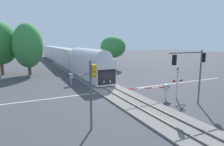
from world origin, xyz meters
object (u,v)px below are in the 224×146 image
object	(u,v)px
traffic_signal_near_right	(193,64)
oak_behind_train	(28,46)
crossing_gate_near	(162,88)
crossing_gate_far	(75,76)
oak_far_right	(113,47)
commuter_train	(63,56)
traffic_signal_near_left	(92,84)
crossing_signal_mast	(177,80)
pine_left_background	(0,43)

from	to	relation	value
traffic_signal_near_right	oak_behind_train	bearing A→B (deg)	117.77
crossing_gate_near	oak_behind_train	size ratio (longest dim) A/B	0.54
crossing_gate_far	oak_behind_train	world-z (taller)	oak_behind_train
crossing_gate_far	oak_behind_train	bearing A→B (deg)	116.01
oak_far_right	crossing_gate_near	bearing A→B (deg)	-103.67
commuter_train	traffic_signal_near_right	bearing A→B (deg)	-83.20
crossing_gate_far	traffic_signal_near_left	world-z (taller)	traffic_signal_near_left
crossing_gate_far	traffic_signal_near_right	size ratio (longest dim) A/B	0.99
crossing_gate_far	crossing_signal_mast	bearing A→B (deg)	-54.53
crossing_gate_near	commuter_train	bearing A→B (deg)	95.20
crossing_gate_far	oak_behind_train	size ratio (longest dim) A/B	0.56
crossing_signal_mast	oak_far_right	size ratio (longest dim) A/B	0.46
crossing_signal_mast	crossing_gate_far	distance (m)	15.36
commuter_train	crossing_gate_far	world-z (taller)	commuter_train
commuter_train	oak_far_right	world-z (taller)	oak_far_right
crossing_gate_near	traffic_signal_near_left	xyz separation A→B (m)	(-9.71, -3.62, 2.13)
crossing_signal_mast	traffic_signal_near_left	xyz separation A→B (m)	(-11.66, -3.26, 1.27)
crossing_gate_far	traffic_signal_near_right	xyz separation A→B (m)	(8.37, -14.98, 2.98)
crossing_gate_near	crossing_gate_far	bearing A→B (deg)	119.81
traffic_signal_near_right	pine_left_background	xyz separation A→B (m)	(-19.44, 30.17, 1.92)
commuter_train	crossing_gate_far	bearing A→B (deg)	-97.50
oak_behind_train	crossing_signal_mast	bearing A→B (deg)	-59.01
commuter_train	traffic_signal_near_right	world-z (taller)	traffic_signal_near_right
traffic_signal_near_right	oak_far_right	xyz separation A→B (m)	(4.84, 28.61, 0.98)
traffic_signal_near_right	pine_left_background	bearing A→B (deg)	122.79
traffic_signal_near_left	pine_left_background	xyz separation A→B (m)	(-8.31, 30.94, 2.78)
oak_behind_train	traffic_signal_near_left	bearing A→B (deg)	-83.33
traffic_signal_near_left	oak_behind_train	size ratio (longest dim) A/B	0.52
crossing_signal_mast	oak_far_right	distance (m)	26.66
pine_left_background	traffic_signal_near_right	bearing A→B (deg)	-57.21
crossing_gate_near	traffic_signal_near_left	bearing A→B (deg)	-159.52
crossing_gate_near	crossing_signal_mast	world-z (taller)	crossing_signal_mast
crossing_gate_far	traffic_signal_near_left	xyz separation A→B (m)	(-2.76, -15.75, 2.12)
commuter_train	crossing_gate_far	size ratio (longest dim) A/B	11.28
crossing_signal_mast	oak_behind_train	distance (m)	29.26
crossing_signal_mast	commuter_train	bearing A→B (deg)	98.00
crossing_gate_near	crossing_gate_far	xyz separation A→B (m)	(-6.95, 12.13, 0.00)
crossing_gate_near	traffic_signal_near_left	world-z (taller)	traffic_signal_near_left
commuter_train	oak_far_right	bearing A→B (deg)	-52.28
crossing_gate_far	traffic_signal_near_right	world-z (taller)	traffic_signal_near_right
commuter_train	traffic_signal_near_left	xyz separation A→B (m)	(-6.21, -41.99, 0.83)
oak_behind_train	commuter_train	bearing A→B (deg)	55.53
crossing_signal_mast	oak_far_right	bearing A→B (deg)	80.63
crossing_gate_near	crossing_gate_far	size ratio (longest dim) A/B	0.97
crossing_gate_far	pine_left_background	size ratio (longest dim) A/B	0.55
traffic_signal_near_right	oak_far_right	world-z (taller)	oak_far_right
pine_left_background	crossing_gate_near	bearing A→B (deg)	-56.59
traffic_signal_near_left	oak_far_right	world-z (taller)	oak_far_right
commuter_train	traffic_signal_near_left	size ratio (longest dim) A/B	12.32
traffic_signal_near_right	crossing_gate_far	bearing A→B (deg)	119.18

